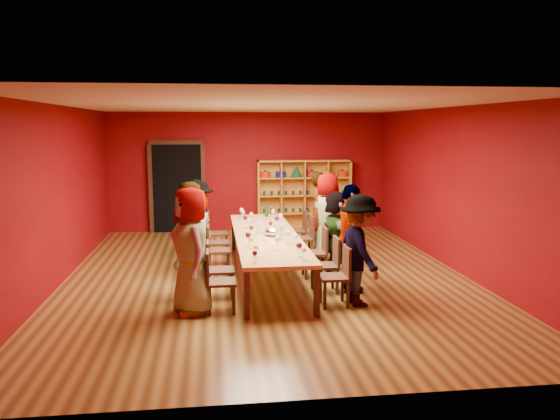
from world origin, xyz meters
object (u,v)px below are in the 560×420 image
object	(u,v)px
chair_person_left_1	(215,266)
chair_person_left_2	(215,247)
chair_person_right_1	(330,262)
chair_person_right_4	(300,228)
shelving_unit	(304,192)
person_left_3	(197,223)
chair_person_right_0	(339,273)
person_right_4	(319,211)
chair_person_left_3	(214,239)
person_left_0	(191,251)
person_right_1	(350,238)
tasting_table	(266,237)
chair_person_left_0	(216,278)
chair_person_right_2	(319,249)
chair_person_left_4	(214,231)
person_right_0	(360,250)
person_right_2	(337,234)
spittoon_bowl	(273,232)
person_right_3	(327,216)
person_left_1	(188,241)
person_left_2	(195,233)
wine_bottle	(267,211)
person_left_4	(202,218)

from	to	relation	value
chair_person_left_1	chair_person_left_2	size ratio (longest dim) A/B	1.00
chair_person_right_1	chair_person_right_4	world-z (taller)	same
shelving_unit	person_left_3	distance (m)	4.30
chair_person_right_0	person_right_4	distance (m)	3.70
chair_person_left_3	shelving_unit	bearing A→B (deg)	55.86
person_left_0	person_right_1	world-z (taller)	person_left_0
tasting_table	chair_person_left_0	size ratio (longest dim) A/B	5.06
tasting_table	chair_person_right_2	size ratio (longest dim) A/B	5.06
chair_person_left_4	person_right_0	bearing A→B (deg)	-59.24
person_right_2	chair_person_left_2	bearing A→B (deg)	68.17
chair_person_left_0	spittoon_bowl	bearing A→B (deg)	58.92
chair_person_left_3	person_left_3	bearing A→B (deg)	-180.00
chair_person_left_1	chair_person_left_4	world-z (taller)	same
person_right_4	chair_person_left_4	bearing A→B (deg)	88.24
chair_person_right_2	spittoon_bowl	bearing A→B (deg)	176.31
chair_person_left_3	chair_person_right_4	bearing A→B (deg)	28.87
person_left_3	person_right_3	xyz separation A→B (m)	(2.56, 0.20, 0.04)
shelving_unit	chair_person_left_2	size ratio (longest dim) A/B	2.70
person_left_1	person_right_0	xyz separation A→B (m)	(2.54, -0.60, -0.08)
spittoon_bowl	person_right_3	bearing A→B (deg)	44.85
person_left_1	person_left_3	bearing A→B (deg)	-165.08
chair_person_left_1	chair_person_right_2	world-z (taller)	same
chair_person_left_3	chair_person_left_4	world-z (taller)	same
person_right_0	spittoon_bowl	xyz separation A→B (m)	(-1.11, 1.63, -0.01)
shelving_unit	chair_person_left_0	distance (m)	6.55
chair_person_left_2	chair_person_right_4	bearing A→B (deg)	42.82
person_left_2	chair_person_right_2	distance (m)	2.22
person_left_2	person_right_2	distance (m)	2.52
chair_person_left_0	chair_person_right_0	bearing A→B (deg)	1.79
person_right_2	chair_person_right_4	distance (m)	2.12
chair_person_left_4	chair_person_right_2	bearing A→B (deg)	-47.54
person_right_0	tasting_table	bearing A→B (deg)	27.97
tasting_table	person_right_3	xyz separation A→B (m)	(1.33, 1.11, 0.17)
person_left_1	wine_bottle	bearing A→B (deg)	171.35
shelving_unit	chair_person_left_1	world-z (taller)	shelving_unit
person_right_1	chair_person_right_4	bearing A→B (deg)	12.99
shelving_unit	chair_person_right_1	bearing A→B (deg)	-95.16
person_left_3	person_right_1	xyz separation A→B (m)	(2.46, -1.98, 0.04)
person_left_1	chair_person_left_4	bearing A→B (deg)	-170.23
chair_person_left_3	person_right_0	bearing A→B (deg)	-51.35
chair_person_left_2	person_right_1	world-z (taller)	person_right_1
chair_person_left_4	person_left_4	size ratio (longest dim) A/B	0.59
chair_person_left_3	person_left_0	bearing A→B (deg)	-96.96
person_right_2	spittoon_bowl	size ratio (longest dim) A/B	4.96
person_left_0	chair_person_right_1	world-z (taller)	person_left_0
person_left_0	chair_person_left_2	world-z (taller)	person_left_0
chair_person_left_3	chair_person_right_4	distance (m)	2.08
chair_person_left_0	chair_person_right_0	world-z (taller)	same
person_left_0	chair_person_left_4	distance (m)	3.66
person_left_2	person_right_3	bearing A→B (deg)	120.33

